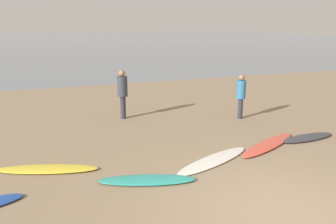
{
  "coord_description": "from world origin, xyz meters",
  "views": [
    {
      "loc": [
        -3.9,
        -4.44,
        3.29
      ],
      "look_at": [
        -0.01,
        5.39,
        0.6
      ],
      "focal_mm": 37.45,
      "sensor_mm": 36.0,
      "label": 1
    }
  ],
  "objects_px": {
    "surfboard_5": "(268,144)",
    "surfboard_6": "(307,137)",
    "surfboard_3": "(147,180)",
    "surfboard_4": "(214,160)",
    "person_2": "(123,90)",
    "surfboard_2": "(47,169)",
    "person_1": "(241,93)"
  },
  "relations": [
    {
      "from": "surfboard_5",
      "to": "surfboard_6",
      "type": "bearing_deg",
      "value": -22.78
    },
    {
      "from": "surfboard_3",
      "to": "surfboard_4",
      "type": "distance_m",
      "value": 1.93
    },
    {
      "from": "surfboard_3",
      "to": "person_2",
      "type": "distance_m",
      "value": 5.34
    },
    {
      "from": "person_2",
      "to": "surfboard_3",
      "type": "bearing_deg",
      "value": 75.79
    },
    {
      "from": "surfboard_4",
      "to": "person_2",
      "type": "distance_m",
      "value": 4.93
    },
    {
      "from": "person_2",
      "to": "surfboard_5",
      "type": "bearing_deg",
      "value": 119.65
    },
    {
      "from": "surfboard_2",
      "to": "person_1",
      "type": "height_order",
      "value": "person_1"
    },
    {
      "from": "person_1",
      "to": "surfboard_2",
      "type": "bearing_deg",
      "value": -160.46
    },
    {
      "from": "surfboard_4",
      "to": "surfboard_5",
      "type": "height_order",
      "value": "surfboard_5"
    },
    {
      "from": "surfboard_3",
      "to": "person_1",
      "type": "distance_m",
      "value": 6.0
    },
    {
      "from": "surfboard_4",
      "to": "person_1",
      "type": "distance_m",
      "value": 4.33
    },
    {
      "from": "surfboard_4",
      "to": "surfboard_5",
      "type": "relative_size",
      "value": 0.96
    },
    {
      "from": "surfboard_4",
      "to": "person_2",
      "type": "bearing_deg",
      "value": 79.1
    },
    {
      "from": "surfboard_5",
      "to": "person_1",
      "type": "xyz_separation_m",
      "value": [
        0.86,
        2.76,
        0.88
      ]
    },
    {
      "from": "person_2",
      "to": "surfboard_4",
      "type": "bearing_deg",
      "value": 97.33
    },
    {
      "from": "surfboard_6",
      "to": "surfboard_5",
      "type": "bearing_deg",
      "value": 178.8
    },
    {
      "from": "surfboard_6",
      "to": "surfboard_3",
      "type": "bearing_deg",
      "value": -173.78
    },
    {
      "from": "surfboard_4",
      "to": "person_1",
      "type": "relative_size",
      "value": 1.64
    },
    {
      "from": "surfboard_5",
      "to": "person_2",
      "type": "relative_size",
      "value": 1.55
    },
    {
      "from": "surfboard_6",
      "to": "surfboard_4",
      "type": "bearing_deg",
      "value": -175.82
    },
    {
      "from": "surfboard_2",
      "to": "surfboard_6",
      "type": "relative_size",
      "value": 1.21
    },
    {
      "from": "surfboard_4",
      "to": "person_2",
      "type": "relative_size",
      "value": 1.48
    },
    {
      "from": "surfboard_5",
      "to": "person_2",
      "type": "xyz_separation_m",
      "value": [
        -2.98,
        4.29,
        0.97
      ]
    },
    {
      "from": "surfboard_2",
      "to": "person_1",
      "type": "xyz_separation_m",
      "value": [
        6.62,
        2.27,
        0.88
      ]
    },
    {
      "from": "surfboard_2",
      "to": "person_2",
      "type": "relative_size",
      "value": 1.34
    },
    {
      "from": "surfboard_3",
      "to": "person_1",
      "type": "height_order",
      "value": "person_1"
    },
    {
      "from": "surfboard_5",
      "to": "surfboard_6",
      "type": "relative_size",
      "value": 1.39
    },
    {
      "from": "surfboard_6",
      "to": "person_1",
      "type": "relative_size",
      "value": 1.22
    },
    {
      "from": "surfboard_2",
      "to": "person_1",
      "type": "relative_size",
      "value": 1.48
    },
    {
      "from": "surfboard_3",
      "to": "surfboard_6",
      "type": "bearing_deg",
      "value": 29.33
    },
    {
      "from": "surfboard_3",
      "to": "surfboard_6",
      "type": "xyz_separation_m",
      "value": [
        5.24,
        0.98,
        0.01
      ]
    },
    {
      "from": "surfboard_4",
      "to": "surfboard_6",
      "type": "bearing_deg",
      "value": -14.9
    }
  ]
}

